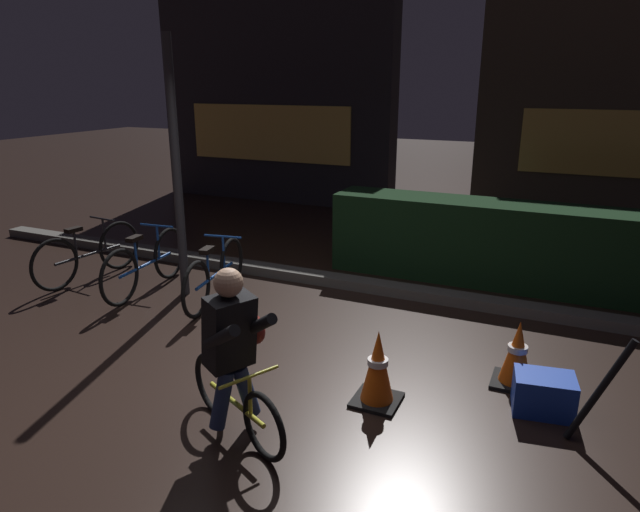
{
  "coord_description": "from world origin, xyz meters",
  "views": [
    {
      "loc": [
        2.21,
        -3.82,
        2.42
      ],
      "look_at": [
        0.2,
        0.6,
        0.9
      ],
      "focal_mm": 31.56,
      "sensor_mm": 36.0,
      "label": 1
    }
  ],
  "objects_px": {
    "parked_bike_left_mid": "(146,263)",
    "closed_umbrella": "(600,391)",
    "parked_bike_center_left": "(215,274)",
    "blue_crate": "(544,394)",
    "traffic_cone_near": "(378,368)",
    "parked_bike_leftmost": "(89,253)",
    "cyclist": "(235,352)",
    "street_post": "(176,171)",
    "traffic_cone_far": "(517,354)"
  },
  "relations": [
    {
      "from": "parked_bike_leftmost",
      "to": "traffic_cone_far",
      "type": "height_order",
      "value": "parked_bike_leftmost"
    },
    {
      "from": "traffic_cone_near",
      "to": "blue_crate",
      "type": "relative_size",
      "value": 1.39
    },
    {
      "from": "parked_bike_center_left",
      "to": "parked_bike_leftmost",
      "type": "bearing_deg",
      "value": 81.28
    },
    {
      "from": "parked_bike_center_left",
      "to": "traffic_cone_near",
      "type": "relative_size",
      "value": 2.5
    },
    {
      "from": "parked_bike_center_left",
      "to": "closed_umbrella",
      "type": "xyz_separation_m",
      "value": [
        3.9,
        -1.09,
        0.07
      ]
    },
    {
      "from": "parked_bike_center_left",
      "to": "cyclist",
      "type": "height_order",
      "value": "cyclist"
    },
    {
      "from": "parked_bike_leftmost",
      "to": "traffic_cone_far",
      "type": "bearing_deg",
      "value": -89.55
    },
    {
      "from": "closed_umbrella",
      "to": "traffic_cone_far",
      "type": "bearing_deg",
      "value": 120.32
    },
    {
      "from": "blue_crate",
      "to": "street_post",
      "type": "bearing_deg",
      "value": 167.42
    },
    {
      "from": "cyclist",
      "to": "traffic_cone_near",
      "type": "bearing_deg",
      "value": 70.8
    },
    {
      "from": "traffic_cone_near",
      "to": "closed_umbrella",
      "type": "bearing_deg",
      "value": 5.56
    },
    {
      "from": "traffic_cone_near",
      "to": "parked_bike_leftmost",
      "type": "bearing_deg",
      "value": 163.99
    },
    {
      "from": "parked_bike_leftmost",
      "to": "parked_bike_left_mid",
      "type": "bearing_deg",
      "value": -85.88
    },
    {
      "from": "parked_bike_leftmost",
      "to": "parked_bike_left_mid",
      "type": "height_order",
      "value": "parked_bike_left_mid"
    },
    {
      "from": "street_post",
      "to": "closed_umbrella",
      "type": "xyz_separation_m",
      "value": [
        4.38,
        -1.15,
        -1.05
      ]
    },
    {
      "from": "parked_bike_leftmost",
      "to": "parked_bike_center_left",
      "type": "distance_m",
      "value": 1.89
    },
    {
      "from": "parked_bike_leftmost",
      "to": "cyclist",
      "type": "relative_size",
      "value": 1.29
    },
    {
      "from": "parked_bike_left_mid",
      "to": "traffic_cone_far",
      "type": "relative_size",
      "value": 2.88
    },
    {
      "from": "parked_bike_left_mid",
      "to": "traffic_cone_far",
      "type": "height_order",
      "value": "parked_bike_left_mid"
    },
    {
      "from": "blue_crate",
      "to": "parked_bike_left_mid",
      "type": "bearing_deg",
      "value": 170.0
    },
    {
      "from": "street_post",
      "to": "parked_bike_leftmost",
      "type": "bearing_deg",
      "value": -176.73
    },
    {
      "from": "parked_bike_left_mid",
      "to": "traffic_cone_near",
      "type": "xyz_separation_m",
      "value": [
        3.31,
        -1.19,
        -0.05
      ]
    },
    {
      "from": "parked_bike_left_mid",
      "to": "closed_umbrella",
      "type": "relative_size",
      "value": 1.91
    },
    {
      "from": "parked_bike_left_mid",
      "to": "cyclist",
      "type": "distance_m",
      "value": 3.21
    },
    {
      "from": "street_post",
      "to": "parked_bike_center_left",
      "type": "distance_m",
      "value": 1.22
    },
    {
      "from": "traffic_cone_near",
      "to": "blue_crate",
      "type": "height_order",
      "value": "traffic_cone_near"
    },
    {
      "from": "parked_bike_leftmost",
      "to": "traffic_cone_far",
      "type": "xyz_separation_m",
      "value": [
        5.2,
        -0.48,
        -0.07
      ]
    },
    {
      "from": "blue_crate",
      "to": "parked_bike_leftmost",
      "type": "bearing_deg",
      "value": 171.44
    },
    {
      "from": "street_post",
      "to": "cyclist",
      "type": "bearing_deg",
      "value": -45.26
    },
    {
      "from": "traffic_cone_near",
      "to": "cyclist",
      "type": "height_order",
      "value": "cyclist"
    },
    {
      "from": "traffic_cone_near",
      "to": "cyclist",
      "type": "bearing_deg",
      "value": -135.53
    },
    {
      "from": "street_post",
      "to": "traffic_cone_far",
      "type": "height_order",
      "value": "street_post"
    },
    {
      "from": "parked_bike_left_mid",
      "to": "parked_bike_center_left",
      "type": "distance_m",
      "value": 0.94
    },
    {
      "from": "parked_bike_leftmost",
      "to": "traffic_cone_near",
      "type": "bearing_deg",
      "value": -100.31
    },
    {
      "from": "parked_bike_center_left",
      "to": "traffic_cone_near",
      "type": "height_order",
      "value": "parked_bike_center_left"
    },
    {
      "from": "parked_bike_leftmost",
      "to": "closed_umbrella",
      "type": "bearing_deg",
      "value": -94.76
    },
    {
      "from": "cyclist",
      "to": "parked_bike_left_mid",
      "type": "bearing_deg",
      "value": 168.4
    },
    {
      "from": "traffic_cone_far",
      "to": "parked_bike_center_left",
      "type": "bearing_deg",
      "value": 171.36
    },
    {
      "from": "parked_bike_leftmost",
      "to": "street_post",
      "type": "bearing_deg",
      "value": -81.03
    },
    {
      "from": "parked_bike_center_left",
      "to": "traffic_cone_near",
      "type": "bearing_deg",
      "value": -127.27
    },
    {
      "from": "traffic_cone_far",
      "to": "blue_crate",
      "type": "distance_m",
      "value": 0.43
    },
    {
      "from": "parked_bike_center_left",
      "to": "blue_crate",
      "type": "distance_m",
      "value": 3.66
    },
    {
      "from": "parked_bike_center_left",
      "to": "traffic_cone_far",
      "type": "xyz_separation_m",
      "value": [
        3.32,
        -0.5,
        -0.05
      ]
    },
    {
      "from": "parked_bike_leftmost",
      "to": "parked_bike_center_left",
      "type": "bearing_deg",
      "value": -83.53
    },
    {
      "from": "parked_bike_center_left",
      "to": "closed_umbrella",
      "type": "distance_m",
      "value": 4.06
    },
    {
      "from": "traffic_cone_near",
      "to": "traffic_cone_far",
      "type": "relative_size",
      "value": 1.09
    },
    {
      "from": "blue_crate",
      "to": "cyclist",
      "type": "distance_m",
      "value": 2.35
    },
    {
      "from": "traffic_cone_far",
      "to": "parked_bike_left_mid",
      "type": "bearing_deg",
      "value": 173.94
    },
    {
      "from": "blue_crate",
      "to": "traffic_cone_far",
      "type": "bearing_deg",
      "value": 125.08
    },
    {
      "from": "street_post",
      "to": "closed_umbrella",
      "type": "distance_m",
      "value": 4.65
    }
  ]
}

